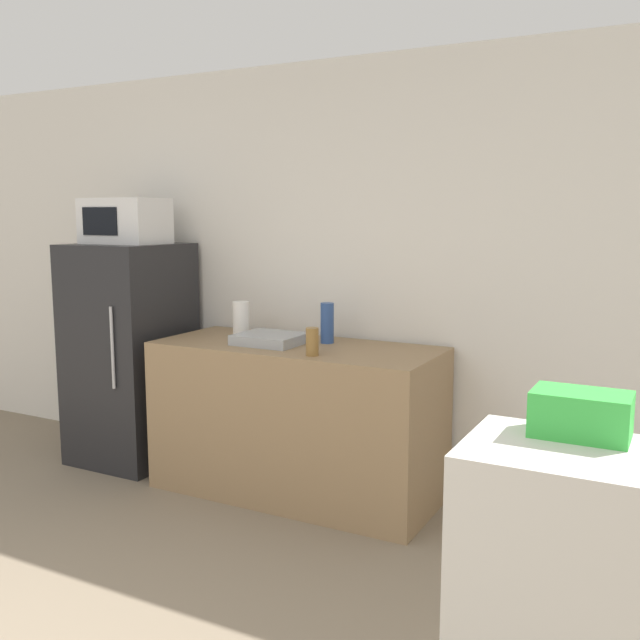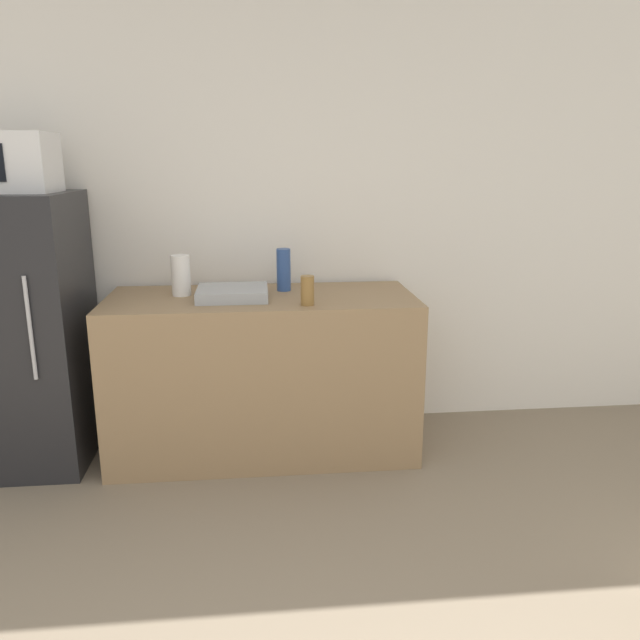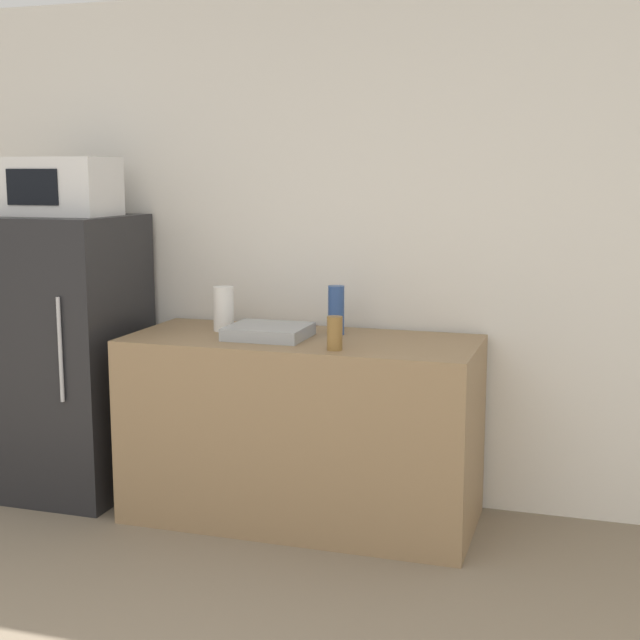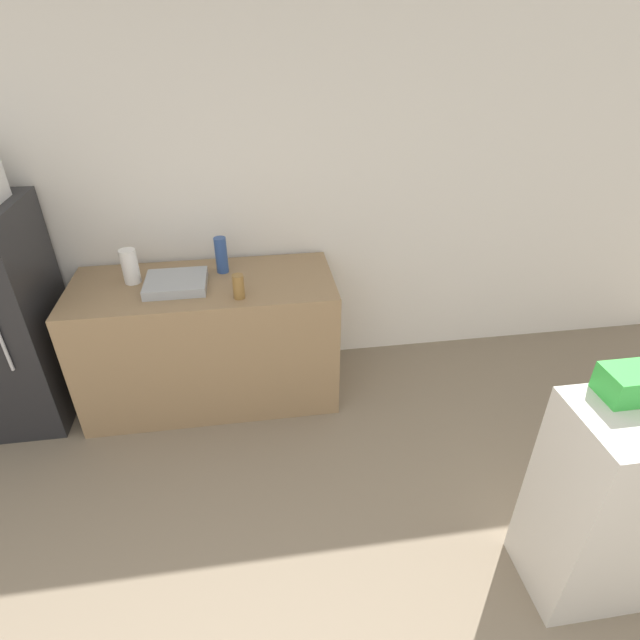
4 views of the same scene
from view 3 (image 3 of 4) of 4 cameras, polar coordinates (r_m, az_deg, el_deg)
wall_back at (r=4.66m, az=-0.28°, el=4.53°), size 8.00×0.06×2.60m
refrigerator at (r=4.90m, az=-15.74°, el=-2.21°), size 0.67×0.70×1.48m
microwave at (r=4.81m, az=-16.23°, el=8.20°), size 0.53×0.35×0.30m
counter at (r=4.40m, az=-1.17°, el=-6.97°), size 1.70×0.72×0.91m
sink_basin at (r=4.30m, az=-3.32°, el=-0.74°), size 0.38×0.33×0.06m
bottle_tall at (r=4.37m, az=1.04°, el=0.63°), size 0.08×0.08×0.24m
bottle_short at (r=3.99m, az=0.95°, el=-0.85°), size 0.07×0.07×0.15m
paper_towel_roll at (r=4.50m, az=-6.19°, el=0.72°), size 0.10×0.10×0.22m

